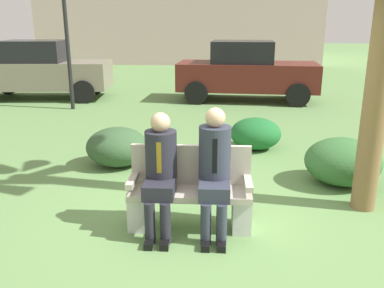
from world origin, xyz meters
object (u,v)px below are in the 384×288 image
Objects in this scene: seated_man_left at (160,167)px; street_lamp at (66,29)px; seated_man_right at (215,166)px; shrub_near_bench at (343,161)px; shrub_far_lawn at (256,134)px; shrub_mid_lawn at (117,147)px; park_bench at (190,193)px; parked_car_near at (40,70)px; parked_car_far at (246,71)px.

seated_man_left is 7.17m from street_lamp.
shrub_near_bench is at bearing 39.25° from seated_man_right.
shrub_far_lawn is at bearing 76.58° from seated_man_right.
shrub_far_lawn is at bearing 24.05° from shrub_mid_lawn.
seated_man_right is 1.39× the size of shrub_mid_lawn.
street_lamp reaches higher than park_bench.
seated_man_left is 0.40× the size of street_lamp.
shrub_mid_lawn is at bearing -57.86° from parked_car_near.
shrub_mid_lawn is 0.30× the size of street_lamp.
parked_car_far is (0.87, 7.77, 0.08)m from seated_man_right.
seated_man_right is 0.34× the size of parked_car_near.
shrub_near_bench is (1.79, 1.47, -0.43)m from seated_man_right.
parked_car_near is at bearing 141.23° from shrub_far_lawn.
shrub_near_bench is 0.32× the size of street_lamp.
street_lamp reaches higher than seated_man_left.
parked_car_far is 1.23× the size of street_lamp.
parked_car_near reaches higher than shrub_far_lawn.
shrub_near_bench is 6.39m from parked_car_far.
parked_car_near and parked_car_far have the same top height.
shrub_near_bench is 0.26× the size of parked_car_far.
seated_man_left is 1.33× the size of shrub_mid_lawn.
shrub_mid_lawn is at bearing 126.82° from seated_man_right.
park_bench is 0.33× the size of parked_car_near.
shrub_near_bench is at bearing -41.26° from street_lamp.
street_lamp reaches higher than shrub_near_bench.
parked_car_near is at bearing 120.36° from seated_man_left.
shrub_mid_lawn is (-0.96, 2.05, -0.42)m from seated_man_left.
shrub_near_bench is at bearing -9.93° from shrub_mid_lawn.
seated_man_left reaches higher than shrub_near_bench.
parked_car_near reaches higher than park_bench.
parked_car_near is at bearing 133.94° from street_lamp.
parked_car_near reaches higher than seated_man_right.
park_bench reaches higher than shrub_far_lawn.
park_bench is at bearing -108.63° from shrub_far_lawn.
park_bench is 1.36× the size of shrub_mid_lawn.
seated_man_left is at bearing -148.14° from shrub_near_bench.
street_lamp is (1.40, -1.45, 1.19)m from parked_car_near.
seated_man_left is at bearing -159.18° from park_bench.
shrub_far_lawn is at bearing -38.77° from parked_car_near.
seated_man_left is at bearing -100.49° from parked_car_far.
seated_man_right is 0.42× the size of street_lamp.
street_lamp is at bearing 117.19° from shrub_mid_lawn.
shrub_far_lawn is 0.28× the size of street_lamp.
shrub_near_bench is at bearing 33.34° from park_bench.
shrub_mid_lawn is at bearing 170.07° from shrub_near_bench.
parked_car_near is (-4.55, 7.76, 0.11)m from seated_man_left.
shrub_near_bench is 9.36m from parked_car_near.
shrub_mid_lawn is at bearing 115.05° from seated_man_left.
park_bench is at bearing -146.66° from shrub_near_bench.
seated_man_right reaches higher than shrub_near_bench.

